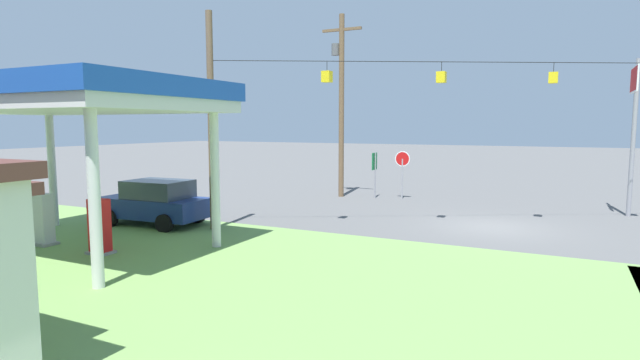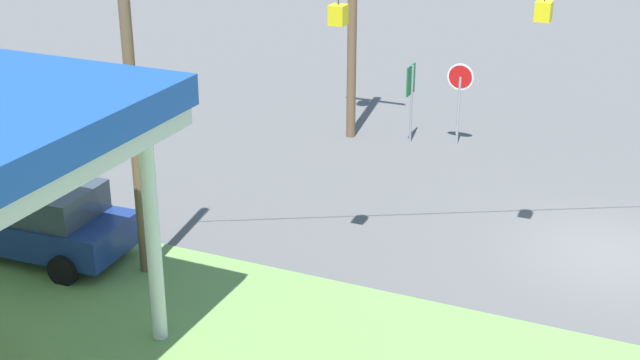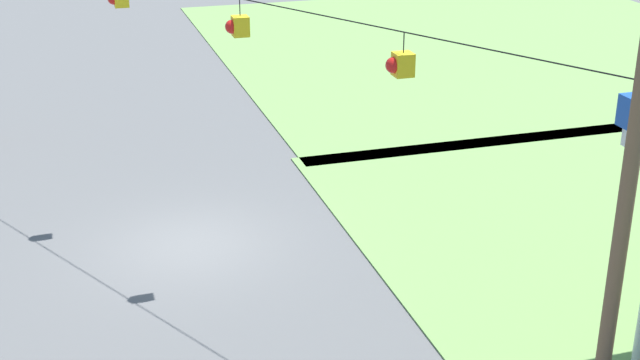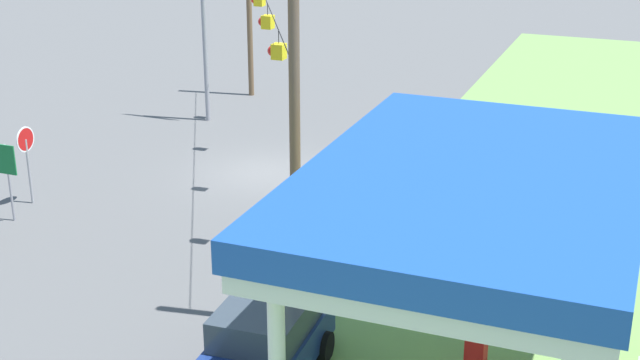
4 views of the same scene
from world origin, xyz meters
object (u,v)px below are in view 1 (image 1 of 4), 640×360
at_px(gas_station_canopy, 64,99).
at_px(utility_pole_main, 341,96).
at_px(route_sign, 375,166).
at_px(fuel_pump_near, 100,228).
at_px(car_at_pumps_front, 155,202).
at_px(stop_sign_roadside, 402,164).
at_px(fuel_pump_far, 44,221).
at_px(stop_sign_overhead, 634,105).

xyz_separation_m(gas_station_canopy, utility_pole_main, (-2.72, -14.41, 0.78)).
height_order(route_sign, utility_pole_main, utility_pole_main).
distance_m(fuel_pump_near, car_at_pumps_front, 4.42).
height_order(gas_station_canopy, route_sign, gas_station_canopy).
relative_size(car_at_pumps_front, stop_sign_roadside, 1.71).
bearing_deg(route_sign, gas_station_canopy, 72.67).
xyz_separation_m(fuel_pump_far, car_at_pumps_front, (-0.76, -4.05, 0.11)).
bearing_deg(car_at_pumps_front, route_sign, -118.62).
distance_m(fuel_pump_near, stop_sign_overhead, 20.92).
relative_size(fuel_pump_near, stop_sign_overhead, 0.26).
bearing_deg(car_at_pumps_front, stop_sign_overhead, -151.30).
bearing_deg(fuel_pump_far, fuel_pump_near, 180.00).
relative_size(stop_sign_roadside, utility_pole_main, 0.26).
relative_size(gas_station_canopy, stop_sign_overhead, 1.37).
xyz_separation_m(fuel_pump_near, stop_sign_overhead, (-14.78, -14.29, 3.89)).
relative_size(stop_sign_overhead, route_sign, 2.74).
height_order(gas_station_canopy, utility_pole_main, utility_pole_main).
relative_size(gas_station_canopy, fuel_pump_far, 5.36).
height_order(fuel_pump_near, fuel_pump_far, same).
bearing_deg(stop_sign_roadside, car_at_pumps_front, -120.43).
xyz_separation_m(car_at_pumps_front, stop_sign_overhead, (-16.54, -10.24, 3.79)).
distance_m(gas_station_canopy, route_sign, 15.65).
bearing_deg(gas_station_canopy, stop_sign_roadside, -111.60).
bearing_deg(stop_sign_overhead, gas_station_canopy, 41.70).
xyz_separation_m(car_at_pumps_front, stop_sign_roadside, (-6.47, -11.02, 0.91)).
bearing_deg(route_sign, utility_pole_main, 8.38).
relative_size(fuel_pump_far, route_sign, 0.70).
xyz_separation_m(car_at_pumps_front, route_sign, (-5.09, -10.63, 0.81)).
distance_m(fuel_pump_far, car_at_pumps_front, 4.13).
xyz_separation_m(gas_station_canopy, car_at_pumps_front, (0.50, -4.05, -3.70)).
bearing_deg(fuel_pump_far, utility_pole_main, -105.47).
height_order(stop_sign_roadside, stop_sign_overhead, stop_sign_overhead).
bearing_deg(fuel_pump_near, gas_station_canopy, 0.07).
distance_m(fuel_pump_far, utility_pole_main, 15.64).
bearing_deg(stop_sign_overhead, fuel_pump_far, 39.55).
height_order(fuel_pump_near, route_sign, route_sign).
distance_m(stop_sign_overhead, utility_pole_main, 13.33).
relative_size(gas_station_canopy, route_sign, 3.75).
height_order(car_at_pumps_front, stop_sign_roadside, stop_sign_roadside).
height_order(fuel_pump_near, stop_sign_overhead, stop_sign_overhead).
bearing_deg(stop_sign_roadside, route_sign, -164.19).
distance_m(stop_sign_roadside, route_sign, 1.45).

